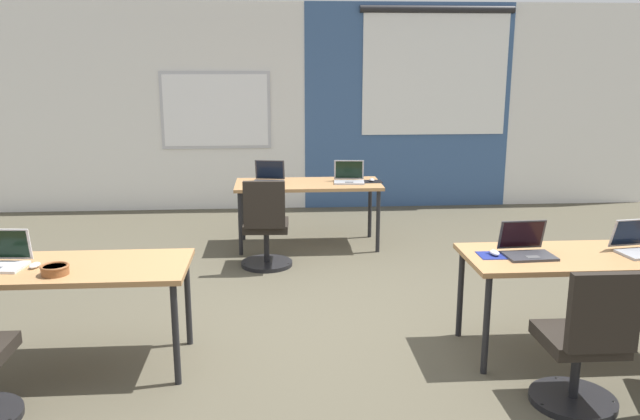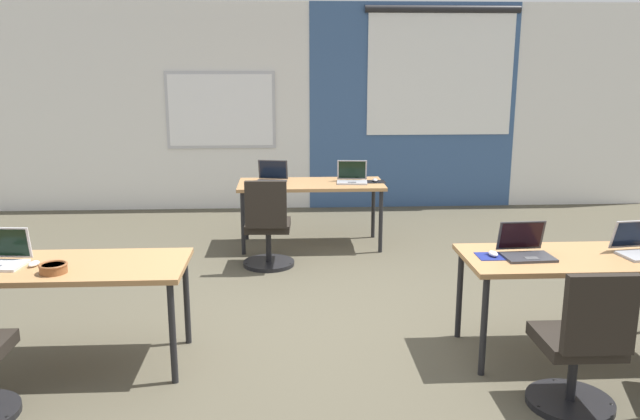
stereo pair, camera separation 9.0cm
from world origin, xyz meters
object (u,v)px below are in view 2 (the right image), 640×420
at_px(snack_bowl, 53,268).
at_px(mouse_far_right, 375,180).
at_px(mouse_near_right_inner, 493,254).
at_px(laptop_far_left, 272,178).
at_px(chair_far_left, 268,231).
at_px(laptop_near_left_end, 1,257).
at_px(mouse_near_left_end, 34,264).
at_px(chair_near_right_inner, 580,353).
at_px(desk_near_left, 66,273).
at_px(desk_near_right, 578,264).
at_px(laptop_near_right_inner, 526,249).
at_px(laptop_far_right, 352,178).
at_px(desk_far_center, 311,188).

bearing_deg(snack_bowl, mouse_far_right, 50.37).
height_order(mouse_near_right_inner, mouse_far_right, same).
height_order(laptop_far_left, chair_far_left, laptop_far_left).
distance_m(laptop_near_left_end, snack_bowl, 0.45).
xyz_separation_m(chair_far_left, mouse_near_left_end, (-1.48, -2.07, 0.36)).
distance_m(mouse_far_right, laptop_near_left_end, 4.01).
relative_size(chair_far_left, mouse_far_right, 9.03).
bearing_deg(chair_near_right_inner, chair_far_left, -55.82).
xyz_separation_m(desk_near_left, chair_near_right_inner, (3.18, -0.78, -0.28)).
height_order(desk_near_right, mouse_near_right_inner, mouse_near_right_inner).
distance_m(laptop_near_right_inner, laptop_far_right, 2.93).
relative_size(desk_near_left, laptop_near_right_inner, 4.64).
relative_size(chair_near_right_inner, laptop_near_left_end, 2.60).
bearing_deg(mouse_near_right_inner, chair_near_right_inner, -70.58).
height_order(laptop_far_right, mouse_far_right, laptop_far_right).
relative_size(chair_near_right_inner, chair_far_left, 1.00).
xyz_separation_m(desk_near_right, mouse_near_right_inner, (-0.60, 0.02, 0.08)).
bearing_deg(mouse_near_left_end, chair_far_left, 54.49).
relative_size(laptop_near_right_inner, chair_far_left, 0.38).
bearing_deg(chair_far_left, laptop_far_right, -137.99).
xyz_separation_m(desk_near_right, chair_far_left, (-2.21, 2.04, -0.28)).
bearing_deg(mouse_far_right, laptop_far_left, 177.50).
height_order(laptop_near_right_inner, laptop_far_left, laptop_far_left).
xyz_separation_m(desk_near_left, laptop_far_left, (1.32, 2.86, 0.11)).
relative_size(laptop_near_right_inner, snack_bowl, 1.94).
relative_size(chair_near_right_inner, laptop_far_left, 2.47).
distance_m(chair_near_right_inner, mouse_far_right, 3.69).
bearing_deg(laptop_near_left_end, laptop_near_right_inner, 5.29).
distance_m(desk_far_center, laptop_near_left_end, 3.53).
distance_m(laptop_near_right_inner, chair_near_right_inner, 0.89).
height_order(desk_far_center, laptop_far_right, laptop_far_right).
distance_m(laptop_far_left, laptop_near_left_end, 3.33).
relative_size(desk_near_right, mouse_near_right_inner, 15.24).
bearing_deg(desk_near_right, snack_bowl, -177.14).
bearing_deg(laptop_far_left, desk_near_right, -42.69).
xyz_separation_m(mouse_near_right_inner, laptop_far_left, (-1.58, 2.84, 0.03)).
bearing_deg(laptop_far_left, mouse_near_right_inner, -50.92).
height_order(desk_near_left, desk_far_center, same).
bearing_deg(laptop_near_right_inner, laptop_far_right, 105.15).
distance_m(laptop_far_right, mouse_near_left_end, 3.71).
relative_size(desk_far_center, chair_far_left, 1.74).
bearing_deg(chair_far_left, mouse_far_right, -144.27).
bearing_deg(desk_far_center, laptop_far_right, -0.05).
relative_size(mouse_near_right_inner, laptop_far_right, 0.30).
xyz_separation_m(laptop_far_right, snack_bowl, (-2.22, -2.98, -0.02)).
xyz_separation_m(desk_near_right, laptop_near_right_inner, (-0.38, 0.01, 0.11)).
bearing_deg(desk_far_center, mouse_near_left_end, -124.45).
bearing_deg(desk_near_right, desk_far_center, 122.01).
distance_m(desk_far_center, laptop_far_right, 0.47).
bearing_deg(chair_near_right_inner, mouse_near_left_end, -12.31).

